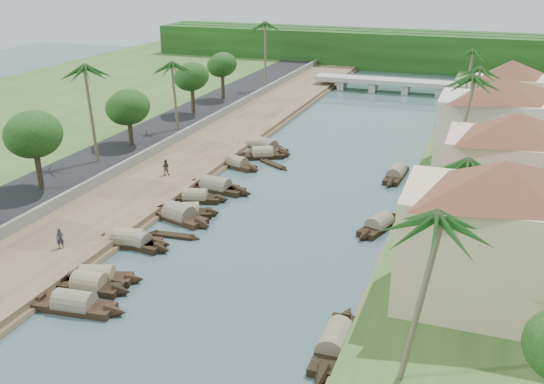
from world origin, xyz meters
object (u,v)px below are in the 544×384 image
(building_near, at_px, (495,234))
(sampan_1, at_px, (90,285))
(bridge, at_px, (390,83))
(person_near, at_px, (60,238))
(sampan_0, at_px, (75,305))

(building_near, distance_m, sampan_1, 29.08)
(bridge, height_order, person_near, person_near)
(building_near, height_order, sampan_1, building_near)
(bridge, xyz_separation_m, person_near, (-14.25, -76.24, -0.04))
(building_near, xyz_separation_m, sampan_0, (-27.12, -8.74, -5.97))
(bridge, distance_m, person_near, 77.56)
(bridge, height_order, sampan_0, bridge)
(building_near, bearing_deg, person_near, -176.15)
(building_near, relative_size, sampan_0, 1.80)
(bridge, relative_size, sampan_0, 3.40)
(building_near, bearing_deg, bridge, 104.39)
(bridge, bearing_deg, sampan_0, -95.61)
(bridge, xyz_separation_m, sampan_1, (-8.82, -80.05, -1.31))
(building_near, distance_m, person_near, 33.65)
(sampan_1, height_order, person_near, person_near)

